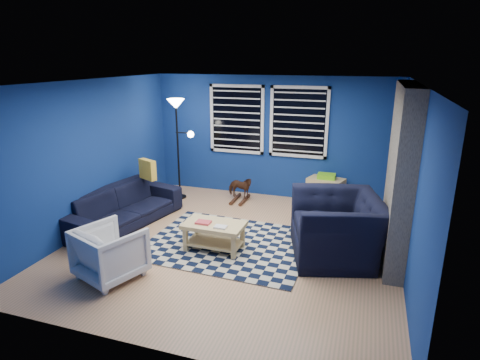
# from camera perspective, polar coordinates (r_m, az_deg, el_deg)

# --- Properties ---
(floor) EXTENTS (5.00, 5.00, 0.00)m
(floor) POSITION_cam_1_polar(r_m,az_deg,el_deg) (6.43, -1.08, -9.13)
(floor) COLOR tan
(floor) RESTS_ON ground
(ceiling) EXTENTS (5.00, 5.00, 0.00)m
(ceiling) POSITION_cam_1_polar(r_m,az_deg,el_deg) (5.78, -1.22, 13.72)
(ceiling) COLOR white
(ceiling) RESTS_ON wall_back
(wall_back) EXTENTS (5.00, 0.00, 5.00)m
(wall_back) POSITION_cam_1_polar(r_m,az_deg,el_deg) (8.32, 4.54, 6.01)
(wall_back) COLOR navy
(wall_back) RESTS_ON floor
(wall_left) EXTENTS (0.00, 5.00, 5.00)m
(wall_left) POSITION_cam_1_polar(r_m,az_deg,el_deg) (7.18, -20.39, 3.21)
(wall_left) COLOR navy
(wall_left) RESTS_ON floor
(wall_right) EXTENTS (0.00, 5.00, 5.00)m
(wall_right) POSITION_cam_1_polar(r_m,az_deg,el_deg) (5.70, 23.33, -0.52)
(wall_right) COLOR navy
(wall_right) RESTS_ON floor
(fireplace) EXTENTS (0.65, 2.00, 2.50)m
(fireplace) POSITION_cam_1_polar(r_m,az_deg,el_deg) (6.18, 21.62, 0.45)
(fireplace) COLOR gray
(fireplace) RESTS_ON floor
(window_left) EXTENTS (1.17, 0.06, 1.42)m
(window_left) POSITION_cam_1_polar(r_m,az_deg,el_deg) (8.43, -0.48, 8.62)
(window_left) COLOR black
(window_left) RESTS_ON wall_back
(window_right) EXTENTS (1.17, 0.06, 1.42)m
(window_right) POSITION_cam_1_polar(r_m,az_deg,el_deg) (8.12, 8.35, 8.12)
(window_right) COLOR black
(window_right) RESTS_ON wall_back
(tv) EXTENTS (0.07, 1.00, 0.58)m
(tv) POSITION_cam_1_polar(r_m,az_deg,el_deg) (7.60, 21.91, 4.93)
(tv) COLOR black
(tv) RESTS_ON wall_right
(rug) EXTENTS (2.58, 2.10, 0.02)m
(rug) POSITION_cam_1_polar(r_m,az_deg,el_deg) (6.44, -1.63, -8.99)
(rug) COLOR black
(rug) RESTS_ON floor
(sofa) EXTENTS (2.39, 1.33, 0.66)m
(sofa) POSITION_cam_1_polar(r_m,az_deg,el_deg) (7.33, -16.41, -3.67)
(sofa) COLOR black
(sofa) RESTS_ON floor
(armchair_big) EXTENTS (1.68, 1.56, 0.91)m
(armchair_big) POSITION_cam_1_polar(r_m,az_deg,el_deg) (6.08, 13.63, -6.51)
(armchair_big) COLOR black
(armchair_big) RESTS_ON floor
(armchair_bent) EXTENTS (0.99, 1.00, 0.71)m
(armchair_bent) POSITION_cam_1_polar(r_m,az_deg,el_deg) (5.67, -17.97, -9.78)
(armchair_bent) COLOR gray
(armchair_bent) RESTS_ON floor
(rocking_horse) EXTENTS (0.28, 0.55, 0.45)m
(rocking_horse) POSITION_cam_1_polar(r_m,az_deg,el_deg) (8.18, -0.01, -1.04)
(rocking_horse) COLOR #452616
(rocking_horse) RESTS_ON floor
(coffee_table) EXTENTS (0.93, 0.55, 0.46)m
(coffee_table) POSITION_cam_1_polar(r_m,az_deg,el_deg) (6.14, -3.72, -7.20)
(coffee_table) COLOR #D4BA77
(coffee_table) RESTS_ON rug
(cabinet) EXTENTS (0.77, 0.63, 0.65)m
(cabinet) POSITION_cam_1_polar(r_m,az_deg,el_deg) (8.14, 12.06, -1.59)
(cabinet) COLOR #D4BA77
(cabinet) RESTS_ON floor
(floor_lamp) EXTENTS (0.56, 0.34, 2.05)m
(floor_lamp) POSITION_cam_1_polar(r_m,az_deg,el_deg) (8.16, -8.89, 8.73)
(floor_lamp) COLOR black
(floor_lamp) RESTS_ON floor
(throw_pillow) EXTENTS (0.40, 0.27, 0.37)m
(throw_pillow) POSITION_cam_1_polar(r_m,az_deg,el_deg) (7.63, -13.01, 1.47)
(throw_pillow) COLOR gold
(throw_pillow) RESTS_ON sofa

